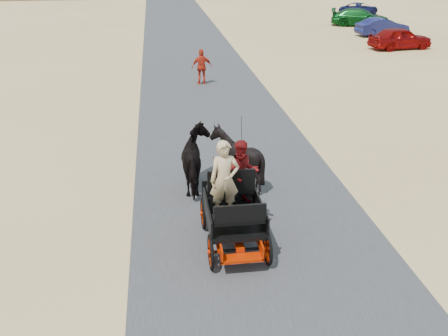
{
  "coord_description": "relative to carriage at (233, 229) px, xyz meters",
  "views": [
    {
      "loc": [
        -2.18,
        -10.62,
        6.37
      ],
      "look_at": [
        -0.63,
        0.75,
        1.2
      ],
      "focal_mm": 40.0,
      "sensor_mm": 36.0,
      "label": 1
    }
  ],
  "objects": [
    {
      "name": "driver_man",
      "position": [
        -0.2,
        0.05,
        1.26
      ],
      "size": [
        0.66,
        0.43,
        1.8
      ],
      "primitive_type": "imported",
      "color": "tan",
      "rests_on": "carriage"
    },
    {
      "name": "ground",
      "position": [
        0.63,
        0.85,
        -0.36
      ],
      "size": [
        140.0,
        140.0,
        0.0
      ],
      "primitive_type": "plane",
      "color": "tan"
    },
    {
      "name": "road",
      "position": [
        0.63,
        0.85,
        -0.35
      ],
      "size": [
        6.0,
        140.0,
        0.01
      ],
      "primitive_type": "cube",
      "color": "#38383A",
      "rests_on": "ground"
    },
    {
      "name": "car_a",
      "position": [
        14.46,
        21.75,
        0.35
      ],
      "size": [
        4.33,
        2.21,
        1.41
      ],
      "primitive_type": "imported",
      "rotation": [
        0.0,
        0.0,
        1.71
      ],
      "color": "maroon",
      "rests_on": "ground"
    },
    {
      "name": "horse_left",
      "position": [
        -0.55,
        3.0,
        0.49
      ],
      "size": [
        0.91,
        2.01,
        1.7
      ],
      "primitive_type": "imported",
      "rotation": [
        0.0,
        0.0,
        3.14
      ],
      "color": "black",
      "rests_on": "ground"
    },
    {
      "name": "pedestrian",
      "position": [
        0.66,
        14.47,
        0.5
      ],
      "size": [
        1.04,
        0.51,
        1.73
      ],
      "primitive_type": "imported",
      "rotation": [
        0.0,
        0.0,
        3.23
      ],
      "color": "red",
      "rests_on": "ground"
    },
    {
      "name": "horse_right",
      "position": [
        0.55,
        3.0,
        0.49
      ],
      "size": [
        1.37,
        1.54,
        1.7
      ],
      "primitive_type": "imported",
      "rotation": [
        0.0,
        0.0,
        3.14
      ],
      "color": "black",
      "rests_on": "ground"
    },
    {
      "name": "car_c",
      "position": [
        15.73,
        31.8,
        0.34
      ],
      "size": [
        5.23,
        3.57,
        1.41
      ],
      "primitive_type": "imported",
      "rotation": [
        0.0,
        0.0,
        1.21
      ],
      "color": "#0C4C19",
      "rests_on": "ground"
    },
    {
      "name": "passenger_woman",
      "position": [
        0.3,
        0.6,
        1.15
      ],
      "size": [
        0.77,
        0.6,
        1.58
      ],
      "primitive_type": "imported",
      "color": "#660C0F",
      "rests_on": "carriage"
    },
    {
      "name": "car_b",
      "position": [
        15.48,
        26.83,
        0.29
      ],
      "size": [
        4.08,
        1.81,
        1.3
      ],
      "primitive_type": "imported",
      "rotation": [
        0.0,
        0.0,
        1.68
      ],
      "color": "navy",
      "rests_on": "ground"
    },
    {
      "name": "carriage",
      "position": [
        0.0,
        0.0,
        0.0
      ],
      "size": [
        1.3,
        2.4,
        0.72
      ],
      "primitive_type": null,
      "color": "black",
      "rests_on": "ground"
    },
    {
      "name": "car_d",
      "position": [
        18.26,
        38.35,
        0.24
      ],
      "size": [
        4.71,
        4.03,
        1.2
      ],
      "primitive_type": "imported",
      "rotation": [
        0.0,
        0.0,
        2.15
      ],
      "color": "navy",
      "rests_on": "ground"
    }
  ]
}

